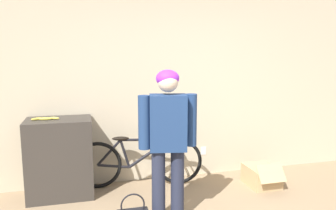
{
  "coord_description": "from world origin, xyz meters",
  "views": [
    {
      "loc": [
        -1.11,
        -1.98,
        1.74
      ],
      "look_at": [
        -0.29,
        1.19,
        1.23
      ],
      "focal_mm": 35.0,
      "sensor_mm": 36.0,
      "label": 1
    }
  ],
  "objects_px": {
    "banana": "(45,119)",
    "bicycle": "(139,162)",
    "cardboard_box": "(261,176)",
    "person": "(168,133)"
  },
  "relations": [
    {
      "from": "person",
      "to": "banana",
      "type": "bearing_deg",
      "value": 156.29
    },
    {
      "from": "banana",
      "to": "cardboard_box",
      "type": "relative_size",
      "value": 0.61
    },
    {
      "from": "bicycle",
      "to": "cardboard_box",
      "type": "distance_m",
      "value": 1.66
    },
    {
      "from": "banana",
      "to": "bicycle",
      "type": "bearing_deg",
      "value": 3.73
    },
    {
      "from": "person",
      "to": "bicycle",
      "type": "bearing_deg",
      "value": 109.82
    },
    {
      "from": "person",
      "to": "cardboard_box",
      "type": "distance_m",
      "value": 1.75
    },
    {
      "from": "person",
      "to": "cardboard_box",
      "type": "relative_size",
      "value": 2.95
    },
    {
      "from": "person",
      "to": "bicycle",
      "type": "distance_m",
      "value": 1.14
    },
    {
      "from": "person",
      "to": "bicycle",
      "type": "height_order",
      "value": "person"
    },
    {
      "from": "cardboard_box",
      "to": "bicycle",
      "type": "bearing_deg",
      "value": 166.35
    }
  ]
}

